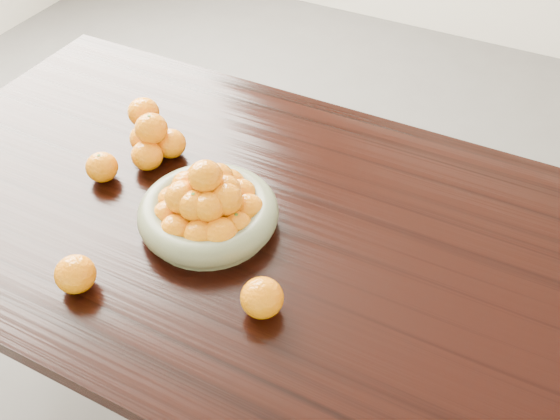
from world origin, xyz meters
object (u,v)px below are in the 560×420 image
at_px(fruit_bowl, 208,208).
at_px(loose_orange_0, 102,167).
at_px(orange_pyramid, 153,141).
at_px(dining_table, 293,262).

bearing_deg(fruit_bowl, loose_orange_0, 176.69).
relative_size(orange_pyramid, loose_orange_0, 1.90).
bearing_deg(loose_orange_0, dining_table, 4.51).
distance_m(fruit_bowl, orange_pyramid, 0.28).
bearing_deg(loose_orange_0, fruit_bowl, -3.31).
distance_m(dining_table, loose_orange_0, 0.50).
bearing_deg(fruit_bowl, dining_table, 17.30).
distance_m(orange_pyramid, loose_orange_0, 0.14).
distance_m(dining_table, orange_pyramid, 0.45).
height_order(fruit_bowl, loose_orange_0, fruit_bowl).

